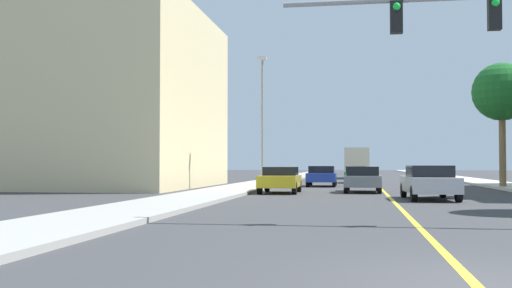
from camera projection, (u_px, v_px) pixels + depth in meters
name	position (u px, v px, depth m)	size (l,w,h in m)	color
ground	(375.00, 182.00, 49.03)	(192.00, 192.00, 0.00)	#38383A
sidewalk_left	(274.00, 181.00, 50.38)	(3.11, 168.00, 0.15)	#9E9B93
sidewalk_right	(481.00, 182.00, 47.69)	(3.11, 168.00, 0.15)	beige
lane_marking_center	(375.00, 182.00, 49.03)	(0.16, 144.00, 0.01)	yellow
building_left_near	(88.00, 100.00, 40.30)	(15.38, 16.41, 11.43)	beige
street_lamp	(262.00, 114.00, 37.28)	(0.56, 0.28, 7.96)	gray
palm_far	(502.00, 93.00, 36.65)	(3.51, 3.51, 7.46)	brown
car_blue	(322.00, 176.00, 40.46)	(1.95, 4.17, 1.36)	#1E389E
car_yellow	(280.00, 179.00, 31.20)	(1.98, 3.90, 1.34)	gold
car_silver	(429.00, 182.00, 25.49)	(2.10, 4.55, 1.43)	#BCBCC1
car_green	(356.00, 174.00, 47.59)	(1.78, 4.31, 1.31)	#196638
car_gray	(363.00, 179.00, 32.07)	(1.92, 4.36, 1.36)	slate
delivery_truck	(357.00, 162.00, 62.48)	(2.40, 8.65, 3.08)	silver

